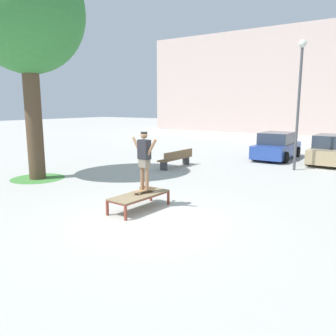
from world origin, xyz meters
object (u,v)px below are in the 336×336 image
car_tan (332,150)px  light_post (300,86)px  tree_near_left (26,13)px  car_blue (277,147)px  skate_box (139,196)px  park_bench (176,158)px  skateboard (145,190)px  skater (144,157)px

car_tan → light_post: size_ratio=0.73×
tree_near_left → car_blue: (6.68, 10.81, -5.74)m
tree_near_left → car_tan: 15.50m
skate_box → park_bench: park_bench is taller
car_blue → park_bench: bearing=-121.1°
skateboard → car_blue: bearing=87.6°
car_blue → light_post: light_post is taller
skate_box → tree_near_left: size_ratio=0.22×
skateboard → car_tan: 12.06m
skater → car_tan: bearing=73.9°
tree_near_left → car_blue: 13.95m
car_blue → car_tan: same height
skateboard → tree_near_left: tree_near_left is taller
car_tan → skate_box: bearing=-105.9°
car_blue → skateboard: bearing=-92.4°
car_tan → light_post: (-1.15, -2.98, 3.13)m
car_tan → skater: bearing=-106.1°
skate_box → car_blue: (0.51, 11.85, 0.28)m
skate_box → light_post: (2.22, 8.84, 3.41)m
skater → skate_box: bearing=-94.1°
skateboard → car_tan: (3.35, 11.59, 0.15)m
light_post → car_tan: bearing=69.0°
skate_box → skateboard: 0.27m
skate_box → skateboard: bearing=85.9°
skateboard → car_blue: car_blue is taller
car_tan → skateboard: bearing=-106.1°
skateboard → skater: size_ratio=0.49×
light_post → skateboard: bearing=-104.4°
skateboard → car_blue: (0.49, 11.61, 0.15)m
skate_box → car_tan: car_tan is taller
skate_box → skater: 1.14m
skateboard → tree_near_left: size_ratio=0.09×
skater → car_blue: skater is taller
tree_near_left → skater: bearing=-7.4°
skater → car_blue: 11.65m
skate_box → skateboard: skateboard is taller
skater → park_bench: skater is taller
tree_near_left → light_post: bearing=42.9°
car_blue → park_bench: (-3.28, -5.44, -0.24)m
skateboard → light_post: (2.20, 8.61, 3.29)m
car_blue → skater: bearing=-92.4°
skater → light_post: (2.20, 8.61, 2.29)m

